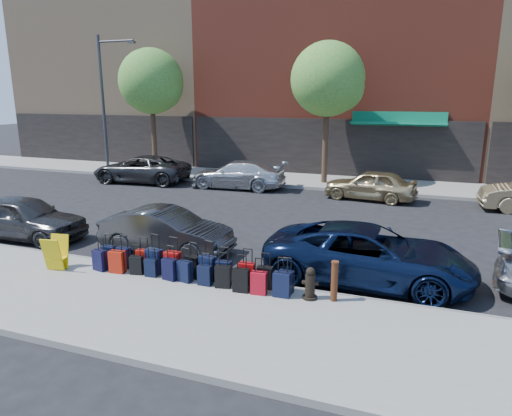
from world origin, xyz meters
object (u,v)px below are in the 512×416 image
at_px(car_far_1, 238,174).
at_px(suitcase_front_5, 193,267).
at_px(tree_center, 330,81).
at_px(bollard, 334,281).
at_px(display_rack, 56,253).
at_px(streetlight, 105,96).
at_px(car_near_1, 166,231).
at_px(car_far_2, 370,185).
at_px(car_far_0, 141,169).
at_px(tree_left, 153,83).
at_px(fire_hydrant, 310,284).
at_px(car_near_0, 24,218).
at_px(car_near_2, 369,255).

bearing_deg(car_far_1, suitcase_front_5, 14.58).
xyz_separation_m(tree_center, bollard, (3.08, -14.39, -4.77)).
height_order(tree_center, display_rack, tree_center).
distance_m(streetlight, bollard, 21.83).
height_order(car_near_1, car_far_1, car_far_1).
bearing_deg(display_rack, tree_center, 63.69).
bearing_deg(car_far_2, display_rack, -22.71).
relative_size(suitcase_front_5, bollard, 0.98).
distance_m(streetlight, car_far_0, 5.67).
bearing_deg(streetlight, car_far_0, -29.07).
bearing_deg(car_near_1, car_far_0, 37.47).
distance_m(display_rack, car_near_1, 3.19).
relative_size(tree_left, streetlight, 0.91).
relative_size(tree_left, fire_hydrant, 9.52).
relative_size(tree_center, bollard, 7.64).
relative_size(bollard, car_far_0, 0.18).
height_order(streetlight, display_rack, streetlight).
xyz_separation_m(tree_left, streetlight, (-2.94, -0.70, -0.75)).
bearing_deg(car_far_1, tree_center, 117.58).
bearing_deg(car_far_1, display_rack, -2.82).
bearing_deg(fire_hydrant, bollard, 1.62).
bearing_deg(bollard, streetlight, 140.36).
relative_size(car_near_0, car_far_0, 0.80).
height_order(suitcase_front_5, bollard, bollard).
bearing_deg(fire_hydrant, car_far_0, 130.16).
xyz_separation_m(car_near_1, car_far_0, (-7.39, 9.72, 0.06)).
height_order(streetlight, suitcase_front_5, streetlight).
distance_m(suitcase_front_5, car_near_0, 7.24).
distance_m(bollard, car_far_0, 17.44).
bearing_deg(fire_hydrant, car_near_1, 151.36).
xyz_separation_m(streetlight, display_rack, (9.14, -14.32, -4.06)).
bearing_deg(car_far_2, tree_left, -95.41).
xyz_separation_m(car_near_1, car_near_2, (6.11, -0.22, 0.06)).
xyz_separation_m(car_near_1, car_far_2, (5.07, 9.57, 0.03)).
xyz_separation_m(display_rack, car_near_2, (7.94, 2.39, 0.13)).
bearing_deg(tree_center, car_far_2, -47.53).
bearing_deg(car_near_1, bollard, -109.42).
xyz_separation_m(fire_hydrant, car_near_1, (-5.01, 2.06, 0.18)).
height_order(bollard, car_far_2, car_far_2).
relative_size(fire_hydrant, car_far_2, 0.18).
bearing_deg(car_near_2, tree_center, 16.58).
relative_size(car_near_0, car_far_1, 0.86).
bearing_deg(car_far_2, tree_center, -130.72).
distance_m(suitcase_front_5, car_far_1, 12.40).
distance_m(streetlight, car_far_2, 16.66).
bearing_deg(car_near_2, tree_left, 48.73).
distance_m(streetlight, car_near_0, 14.00).
bearing_deg(car_near_1, streetlight, 43.36).
distance_m(fire_hydrant, bollard, 0.56).
distance_m(streetlight, car_near_2, 21.20).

